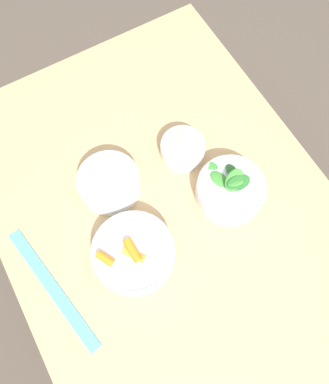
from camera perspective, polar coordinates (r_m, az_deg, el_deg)
name	(u,v)px	position (r m, az deg, el deg)	size (l,w,h in m)	color
ground_plane	(174,277)	(1.64, 1.43, -12.76)	(10.00, 10.00, 0.00)	#4C4238
dining_table	(179,246)	(1.02, 2.27, -8.16)	(1.23, 0.79, 0.75)	tan
bowl_carrots	(134,253)	(0.87, -4.72, -9.24)	(0.19, 0.19, 0.07)	silver
bowl_greens	(230,189)	(0.92, 9.98, 0.45)	(0.17, 0.17, 0.10)	silver
bowl_beans_hotdog	(109,183)	(0.92, -8.41, 1.38)	(0.15, 0.15, 0.06)	white
bowl_cookies	(183,148)	(0.96, 2.80, 6.68)	(0.11, 0.11, 0.05)	silver
ruler	(53,288)	(0.92, -16.64, -13.86)	(0.34, 0.09, 0.00)	#4C99E0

